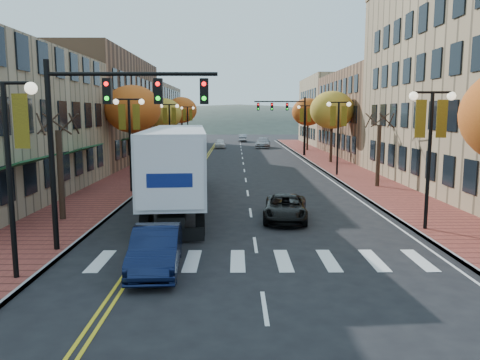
{
  "coord_description": "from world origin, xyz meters",
  "views": [
    {
      "loc": [
        -0.76,
        -13.82,
        5.13
      ],
      "look_at": [
        -0.58,
        6.67,
        2.2
      ],
      "focal_mm": 35.0,
      "sensor_mm": 36.0,
      "label": 1
    }
  ],
  "objects": [
    {
      "name": "ground",
      "position": [
        0.0,
        0.0,
        0.0
      ],
      "size": [
        200.0,
        200.0,
        0.0
      ],
      "primitive_type": "plane",
      "color": "black",
      "rests_on": "ground"
    },
    {
      "name": "sidewalk_left",
      "position": [
        -9.0,
        32.5,
        0.07
      ],
      "size": [
        4.0,
        85.0,
        0.15
      ],
      "primitive_type": "cube",
      "color": "brown",
      "rests_on": "ground"
    },
    {
      "name": "sidewalk_right",
      "position": [
        9.0,
        32.5,
        0.07
      ],
      "size": [
        4.0,
        85.0,
        0.15
      ],
      "primitive_type": "cube",
      "color": "brown",
      "rests_on": "ground"
    },
    {
      "name": "building_left_mid",
      "position": [
        -17.0,
        36.0,
        5.5
      ],
      "size": [
        12.0,
        24.0,
        11.0
      ],
      "primitive_type": "cube",
      "color": "brown",
      "rests_on": "ground"
    },
    {
      "name": "building_left_far",
      "position": [
        -17.0,
        61.0,
        4.75
      ],
      "size": [
        12.0,
        26.0,
        9.5
      ],
      "primitive_type": "cube",
      "color": "#9E8966",
      "rests_on": "ground"
    },
    {
      "name": "building_right_mid",
      "position": [
        18.5,
        42.0,
        5.0
      ],
      "size": [
        15.0,
        24.0,
        10.0
      ],
      "primitive_type": "cube",
      "color": "brown",
      "rests_on": "ground"
    },
    {
      "name": "building_right_far",
      "position": [
        18.5,
        64.0,
        5.5
      ],
      "size": [
        15.0,
        20.0,
        11.0
      ],
      "primitive_type": "cube",
      "color": "#9E8966",
      "rests_on": "ground"
    },
    {
      "name": "tree_left_a",
      "position": [
        -9.0,
        8.0,
        2.25
      ],
      "size": [
        0.28,
        0.28,
        4.2
      ],
      "color": "#382619",
      "rests_on": "sidewalk_left"
    },
    {
      "name": "tree_left_b",
      "position": [
        -9.0,
        24.0,
        5.45
      ],
      "size": [
        4.48,
        4.48,
        7.21
      ],
      "color": "#382619",
      "rests_on": "sidewalk_left"
    },
    {
      "name": "tree_left_c",
      "position": [
        -9.0,
        40.0,
        5.05
      ],
      "size": [
        4.16,
        4.16,
        6.69
      ],
      "color": "#382619",
      "rests_on": "sidewalk_left"
    },
    {
      "name": "tree_left_d",
      "position": [
        -9.0,
        58.0,
        5.6
      ],
      "size": [
        4.61,
        4.61,
        7.42
      ],
      "color": "#382619",
      "rests_on": "sidewalk_left"
    },
    {
      "name": "tree_right_b",
      "position": [
        9.0,
        18.0,
        2.25
      ],
      "size": [
        0.28,
        0.28,
        4.2
      ],
      "color": "#382619",
      "rests_on": "sidewalk_right"
    },
    {
      "name": "tree_right_c",
      "position": [
        9.0,
        34.0,
        5.45
      ],
      "size": [
        4.48,
        4.48,
        7.21
      ],
      "color": "#382619",
      "rests_on": "sidewalk_right"
    },
    {
      "name": "tree_right_d",
      "position": [
        9.0,
        50.0,
        5.29
      ],
      "size": [
        4.35,
        4.35,
        7.0
      ],
      "color": "#382619",
      "rests_on": "sidewalk_right"
    },
    {
      "name": "lamp_left_a",
      "position": [
        -7.5,
        0.0,
        4.29
      ],
      "size": [
        1.96,
        0.36,
        6.05
      ],
      "color": "black",
      "rests_on": "ground"
    },
    {
      "name": "lamp_left_b",
      "position": [
        -7.5,
        16.0,
        4.29
      ],
      "size": [
        1.96,
        0.36,
        6.05
      ],
      "color": "black",
      "rests_on": "ground"
    },
    {
      "name": "lamp_left_c",
      "position": [
        -7.5,
        34.0,
        4.29
      ],
      "size": [
        1.96,
        0.36,
        6.05
      ],
      "color": "black",
      "rests_on": "ground"
    },
    {
      "name": "lamp_left_d",
      "position": [
        -7.5,
        52.0,
        4.29
      ],
      "size": [
        1.96,
        0.36,
        6.05
      ],
      "color": "black",
      "rests_on": "ground"
    },
    {
      "name": "lamp_right_a",
      "position": [
        7.5,
        6.0,
        4.29
      ],
      "size": [
        1.96,
        0.36,
        6.05
      ],
      "color": "black",
      "rests_on": "ground"
    },
    {
      "name": "lamp_right_b",
      "position": [
        7.5,
        24.0,
        4.29
      ],
      "size": [
        1.96,
        0.36,
        6.05
      ],
      "color": "black",
      "rests_on": "ground"
    },
    {
      "name": "lamp_right_c",
      "position": [
        7.5,
        42.0,
        4.29
      ],
      "size": [
        1.96,
        0.36,
        6.05
      ],
      "color": "black",
      "rests_on": "ground"
    },
    {
      "name": "traffic_mast_near",
      "position": [
        -5.48,
        3.0,
        4.92
      ],
      "size": [
        6.1,
        0.35,
        7.0
      ],
      "color": "black",
      "rests_on": "ground"
    },
    {
      "name": "traffic_mast_far",
      "position": [
        5.48,
        42.0,
        4.92
      ],
      "size": [
        6.1,
        0.34,
        7.0
      ],
      "color": "black",
      "rests_on": "ground"
    },
    {
      "name": "semi_truck",
      "position": [
        -3.98,
        12.22,
        2.54
      ],
      "size": [
        4.2,
        17.54,
        4.34
      ],
      "rotation": [
        0.0,
        0.0,
        0.08
      ],
      "color": "black",
      "rests_on": "ground"
    },
    {
      "name": "navy_sedan",
      "position": [
        -3.39,
        1.05,
        0.71
      ],
      "size": [
        1.81,
        4.43,
        1.43
      ],
      "primitive_type": "imported",
      "rotation": [
        0.0,
        0.0,
        0.07
      ],
      "color": "black",
      "rests_on": "ground"
    },
    {
      "name": "black_suv",
      "position": [
        1.64,
        8.28,
        0.61
      ],
      "size": [
        2.5,
        4.59,
        1.22
      ],
      "primitive_type": "imported",
      "rotation": [
        0.0,
        0.0,
        -0.11
      ],
      "color": "black",
      "rests_on": "ground"
    },
    {
      "name": "car_far_white",
      "position": [
        -3.12,
        55.43,
        0.67
      ],
      "size": [
        1.72,
        4.01,
        1.35
      ],
      "primitive_type": "imported",
      "rotation": [
        0.0,
        0.0,
        0.03
      ],
      "color": "white",
      "rests_on": "ground"
    },
    {
      "name": "car_far_silver",
      "position": [
        3.27,
        55.91,
        0.75
      ],
      "size": [
        2.61,
        5.37,
        1.51
      ],
      "primitive_type": "imported",
      "rotation": [
        0.0,
        0.0,
        -0.1
      ],
      "color": "#929298",
      "rests_on": "ground"
    },
    {
      "name": "car_far_oncoming",
      "position": [
        0.5,
        71.3,
        0.69
      ],
      "size": [
        1.51,
        4.2,
        1.38
      ],
      "primitive_type": "imported",
      "rotation": [
        0.0,
        0.0,
        3.13
      ],
      "color": "#9FA0A7",
      "rests_on": "ground"
    }
  ]
}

